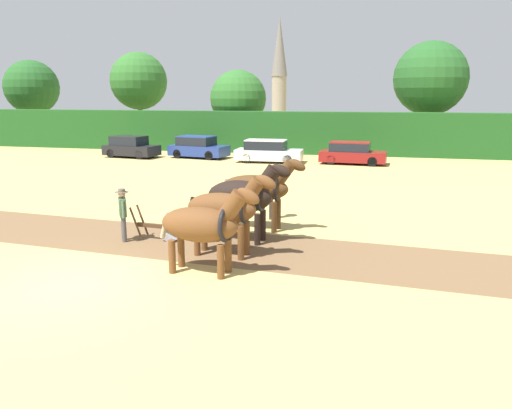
% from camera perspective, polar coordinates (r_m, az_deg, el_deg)
% --- Properties ---
extents(ground_plane, '(240.00, 240.00, 0.00)m').
position_cam_1_polar(ground_plane, '(12.54, -20.42, -8.82)').
color(ground_plane, tan).
extents(plowed_furrow_strip, '(26.76, 5.34, 0.01)m').
position_cam_1_polar(plowed_furrow_strip, '(16.48, -15.93, -3.45)').
color(plowed_furrow_strip, brown).
rests_on(plowed_furrow_strip, ground).
extents(hedgerow, '(79.55, 1.67, 3.14)m').
position_cam_1_polar(hedgerow, '(38.52, 3.42, 8.23)').
color(hedgerow, '#1E511E').
rests_on(hedgerow, ground).
extents(tree_far_left, '(5.19, 5.19, 7.69)m').
position_cam_1_polar(tree_far_left, '(54.48, -24.26, 12.11)').
color(tree_far_left, brown).
rests_on(tree_far_left, ground).
extents(tree_left, '(5.09, 5.09, 8.13)m').
position_cam_1_polar(tree_left, '(47.39, -13.25, 13.55)').
color(tree_left, '#423323').
rests_on(tree_left, ground).
extents(tree_center_left, '(4.68, 4.68, 6.42)m').
position_cam_1_polar(tree_center_left, '(42.60, -2.05, 12.00)').
color(tree_center_left, brown).
rests_on(tree_center_left, ground).
extents(tree_center, '(5.60, 5.60, 8.41)m').
position_cam_1_polar(tree_center, '(41.62, 19.33, 13.43)').
color(tree_center, '#4C3823').
rests_on(tree_center, ground).
extents(church_spire, '(2.45, 2.45, 15.92)m').
position_cam_1_polar(church_spire, '(79.10, 2.69, 15.28)').
color(church_spire, gray).
rests_on(church_spire, ground).
extents(draft_horse_lead_left, '(2.72, 1.07, 2.31)m').
position_cam_1_polar(draft_horse_lead_left, '(12.34, -5.98, -2.28)').
color(draft_horse_lead_left, brown).
rests_on(draft_horse_lead_left, ground).
extents(draft_horse_lead_right, '(2.70, 1.04, 2.40)m').
position_cam_1_polar(draft_horse_lead_right, '(13.64, -3.50, -0.45)').
color(draft_horse_lead_right, brown).
rests_on(draft_horse_lead_right, ground).
extents(draft_horse_trail_left, '(2.74, 1.17, 2.50)m').
position_cam_1_polar(draft_horse_trail_left, '(14.98, -1.47, 0.96)').
color(draft_horse_trail_left, black).
rests_on(draft_horse_trail_left, ground).
extents(draft_horse_trail_right, '(2.98, 1.07, 2.47)m').
position_cam_1_polar(draft_horse_trail_right, '(16.36, 0.26, 1.89)').
color(draft_horse_trail_right, '#513319').
rests_on(draft_horse_trail_right, ground).
extents(plow, '(1.49, 0.49, 1.13)m').
position_cam_1_polar(plow, '(15.59, -11.10, -2.93)').
color(plow, '#4C331E').
rests_on(plow, ground).
extents(farmer_at_plow, '(0.42, 0.56, 1.63)m').
position_cam_1_polar(farmer_at_plow, '(15.60, -14.98, -0.73)').
color(farmer_at_plow, '#4C4C4C').
rests_on(farmer_at_plow, ground).
extents(farmer_beside_team, '(0.54, 0.48, 1.78)m').
position_cam_1_polar(farmer_beside_team, '(17.77, 2.05, 1.65)').
color(farmer_beside_team, '#38332D').
rests_on(farmer_beside_team, ground).
extents(parked_car_far_left, '(4.07, 2.31, 1.52)m').
position_cam_1_polar(parked_car_far_left, '(36.91, -14.13, 6.38)').
color(parked_car_far_left, black).
rests_on(parked_car_far_left, ground).
extents(parked_car_left, '(4.33, 2.51, 1.54)m').
position_cam_1_polar(parked_car_left, '(35.70, -6.63, 6.50)').
color(parked_car_left, navy).
rests_on(parked_car_left, ground).
extents(parked_car_center_left, '(4.40, 1.84, 1.49)m').
position_cam_1_polar(parked_car_center_left, '(33.10, 1.38, 6.07)').
color(parked_car_center_left, silver).
rests_on(parked_car_center_left, ground).
extents(parked_car_center, '(4.28, 2.04, 1.43)m').
position_cam_1_polar(parked_car_center, '(32.86, 10.91, 5.76)').
color(parked_car_center, maroon).
rests_on(parked_car_center, ground).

